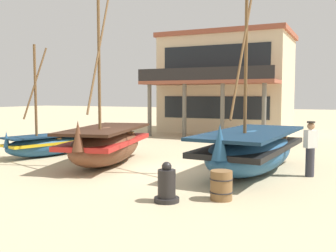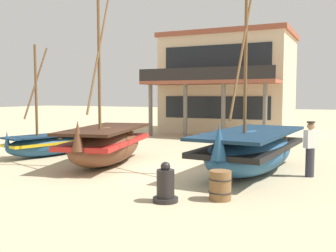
{
  "view_description": "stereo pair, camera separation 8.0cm",
  "coord_description": "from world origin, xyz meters",
  "px_view_note": "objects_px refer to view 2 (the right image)",
  "views": [
    {
      "loc": [
        5.69,
        -11.13,
        2.47
      ],
      "look_at": [
        0.0,
        1.0,
        1.4
      ],
      "focal_mm": 41.39,
      "sensor_mm": 36.0,
      "label": 1
    },
    {
      "loc": [
        5.76,
        -11.1,
        2.47
      ],
      "look_at": [
        0.0,
        1.0,
        1.4
      ],
      "focal_mm": 41.39,
      "sensor_mm": 36.0,
      "label": 2
    }
  ],
  "objects_px": {
    "fishing_boat_centre_large": "(251,150)",
    "fisherman_by_hull": "(310,149)",
    "wooden_barrel": "(220,185)",
    "fishing_boat_far_right": "(47,144)",
    "capstan_winch": "(165,186)",
    "harbor_building_main": "(229,83)",
    "fishing_boat_near_left": "(106,144)"
  },
  "relations": [
    {
      "from": "fishing_boat_centre_large",
      "to": "fisherman_by_hull",
      "type": "xyz_separation_m",
      "value": [
        1.77,
        0.12,
        0.1
      ]
    },
    {
      "from": "wooden_barrel",
      "to": "fisherman_by_hull",
      "type": "bearing_deg",
      "value": 65.96
    },
    {
      "from": "fishing_boat_far_right",
      "to": "fisherman_by_hull",
      "type": "distance_m",
      "value": 10.06
    },
    {
      "from": "wooden_barrel",
      "to": "fishing_boat_centre_large",
      "type": "bearing_deg",
      "value": 91.94
    },
    {
      "from": "fishing_boat_centre_large",
      "to": "capstan_winch",
      "type": "distance_m",
      "value": 4.38
    },
    {
      "from": "harbor_building_main",
      "to": "fisherman_by_hull",
      "type": "bearing_deg",
      "value": -63.77
    },
    {
      "from": "fisherman_by_hull",
      "to": "capstan_winch",
      "type": "relative_size",
      "value": 1.79
    },
    {
      "from": "fishing_boat_far_right",
      "to": "wooden_barrel",
      "type": "xyz_separation_m",
      "value": [
        8.4,
        -3.32,
        -0.15
      ]
    },
    {
      "from": "capstan_winch",
      "to": "wooden_barrel",
      "type": "xyz_separation_m",
      "value": [
        1.1,
        0.69,
        -0.02
      ]
    },
    {
      "from": "fisherman_by_hull",
      "to": "harbor_building_main",
      "type": "distance_m",
      "value": 14.94
    },
    {
      "from": "capstan_winch",
      "to": "harbor_building_main",
      "type": "height_order",
      "value": "harbor_building_main"
    },
    {
      "from": "fishing_boat_far_right",
      "to": "wooden_barrel",
      "type": "bearing_deg",
      "value": -21.58
    },
    {
      "from": "fishing_boat_centre_large",
      "to": "harbor_building_main",
      "type": "distance_m",
      "value": 14.39
    },
    {
      "from": "wooden_barrel",
      "to": "harbor_building_main",
      "type": "height_order",
      "value": "harbor_building_main"
    },
    {
      "from": "capstan_winch",
      "to": "harbor_building_main",
      "type": "relative_size",
      "value": 0.11
    },
    {
      "from": "fishing_boat_centre_large",
      "to": "fisherman_by_hull",
      "type": "bearing_deg",
      "value": 3.85
    },
    {
      "from": "fishing_boat_near_left",
      "to": "capstan_winch",
      "type": "relative_size",
      "value": 6.47
    },
    {
      "from": "fishing_boat_far_right",
      "to": "capstan_winch",
      "type": "relative_size",
      "value": 4.73
    },
    {
      "from": "wooden_barrel",
      "to": "harbor_building_main",
      "type": "relative_size",
      "value": 0.08
    },
    {
      "from": "fishing_boat_centre_large",
      "to": "capstan_winch",
      "type": "bearing_deg",
      "value": -102.97
    },
    {
      "from": "fishing_boat_centre_large",
      "to": "capstan_winch",
      "type": "xyz_separation_m",
      "value": [
        -0.98,
        -4.26,
        -0.36
      ]
    },
    {
      "from": "fishing_boat_far_right",
      "to": "harbor_building_main",
      "type": "bearing_deg",
      "value": 75.43
    },
    {
      "from": "fishing_boat_near_left",
      "to": "fishing_boat_centre_large",
      "type": "xyz_separation_m",
      "value": [
        5.02,
        0.76,
        0.0
      ]
    },
    {
      "from": "wooden_barrel",
      "to": "fishing_boat_near_left",
      "type": "bearing_deg",
      "value": 151.34
    },
    {
      "from": "fishing_boat_near_left",
      "to": "harbor_building_main",
      "type": "height_order",
      "value": "harbor_building_main"
    },
    {
      "from": "harbor_building_main",
      "to": "fishing_boat_near_left",
      "type": "bearing_deg",
      "value": -91.09
    },
    {
      "from": "fishing_boat_far_right",
      "to": "capstan_winch",
      "type": "distance_m",
      "value": 8.33
    },
    {
      "from": "wooden_barrel",
      "to": "capstan_winch",
      "type": "bearing_deg",
      "value": -148.0
    },
    {
      "from": "fishing_boat_near_left",
      "to": "capstan_winch",
      "type": "bearing_deg",
      "value": -40.9
    },
    {
      "from": "fishing_boat_near_left",
      "to": "fisherman_by_hull",
      "type": "height_order",
      "value": "fishing_boat_near_left"
    },
    {
      "from": "fishing_boat_near_left",
      "to": "wooden_barrel",
      "type": "distance_m",
      "value": 5.87
    },
    {
      "from": "fishing_boat_centre_large",
      "to": "fishing_boat_far_right",
      "type": "xyz_separation_m",
      "value": [
        -8.28,
        -0.24,
        -0.24
      ]
    }
  ]
}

